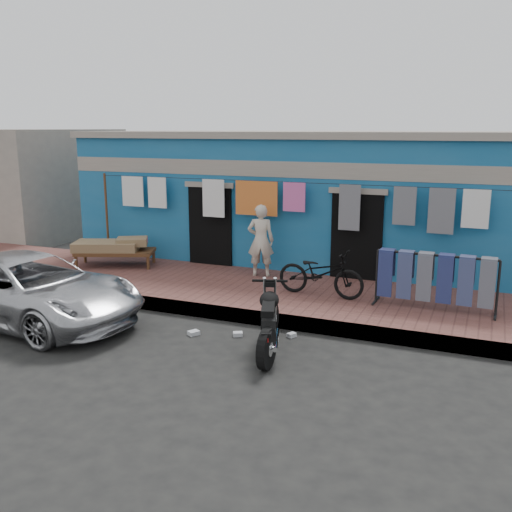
{
  "coord_description": "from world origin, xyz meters",
  "views": [
    {
      "loc": [
        3.91,
        -7.4,
        3.44
      ],
      "look_at": [
        0.0,
        2.0,
        1.15
      ],
      "focal_mm": 40.0,
      "sensor_mm": 36.0,
      "label": 1
    }
  ],
  "objects": [
    {
      "name": "jeans_rack",
      "position": [
        3.09,
        2.92,
        0.78
      ],
      "size": [
        2.22,
        0.57,
        1.06
      ],
      "primitive_type": null,
      "rotation": [
        0.0,
        0.0,
        -0.03
      ],
      "color": "black",
      "rests_on": "sidewalk"
    },
    {
      "name": "curb",
      "position": [
        0.0,
        1.55,
        0.12
      ],
      "size": [
        28.0,
        0.1,
        0.25
      ],
      "primitive_type": "cube",
      "color": "gray",
      "rests_on": "ground"
    },
    {
      "name": "car",
      "position": [
        -3.65,
        0.15,
        0.63
      ],
      "size": [
        4.63,
        2.44,
        1.26
      ],
      "primitive_type": "imported",
      "rotation": [
        0.0,
        0.0,
        1.48
      ],
      "color": "silver",
      "rests_on": "ground"
    },
    {
      "name": "clothesline",
      "position": [
        -0.16,
        4.25,
        1.81
      ],
      "size": [
        10.06,
        0.06,
        2.1
      ],
      "color": "brown",
      "rests_on": "sidewalk"
    },
    {
      "name": "sidewalk",
      "position": [
        0.0,
        3.0,
        0.12
      ],
      "size": [
        28.0,
        3.0,
        0.25
      ],
      "primitive_type": "cube",
      "color": "brown",
      "rests_on": "ground"
    },
    {
      "name": "motorcycle",
      "position": [
        0.86,
        0.44,
        0.53
      ],
      "size": [
        1.57,
        1.98,
        1.05
      ],
      "primitive_type": null,
      "rotation": [
        0.0,
        0.0,
        0.33
      ],
      "color": "black",
      "rests_on": "ground"
    },
    {
      "name": "charpoy",
      "position": [
        -4.2,
        3.45,
        0.57
      ],
      "size": [
        2.5,
        2.19,
        0.64
      ],
      "primitive_type": null,
      "rotation": [
        0.0,
        0.0,
        0.38
      ],
      "color": "brown",
      "rests_on": "sidewalk"
    },
    {
      "name": "building",
      "position": [
        -0.0,
        6.99,
        1.69
      ],
      "size": [
        12.2,
        5.2,
        3.36
      ],
      "color": "#16588C",
      "rests_on": "ground"
    },
    {
      "name": "bicycle",
      "position": [
        0.97,
        2.93,
        0.8
      ],
      "size": [
        1.75,
        0.72,
        1.11
      ],
      "primitive_type": "imported",
      "rotation": [
        0.0,
        0.0,
        1.5
      ],
      "color": "black",
      "rests_on": "sidewalk"
    },
    {
      "name": "ground",
      "position": [
        0.0,
        0.0,
        0.0
      ],
      "size": [
        80.0,
        80.0,
        0.0
      ],
      "primitive_type": "plane",
      "color": "black",
      "rests_on": "ground"
    },
    {
      "name": "litter_a",
      "position": [
        0.13,
        0.89,
        0.03
      ],
      "size": [
        0.19,
        0.18,
        0.07
      ],
      "primitive_type": "cube",
      "rotation": [
        0.0,
        0.0,
        0.46
      ],
      "color": "silver",
      "rests_on": "ground"
    },
    {
      "name": "neighbor_left",
      "position": [
        -11.0,
        7.0,
        1.7
      ],
      "size": [
        6.0,
        5.0,
        3.4
      ],
      "primitive_type": "cube",
      "color": "#9E9384",
      "rests_on": "ground"
    },
    {
      "name": "litter_b",
      "position": [
        0.98,
        1.2,
        0.03
      ],
      "size": [
        0.16,
        0.17,
        0.07
      ],
      "primitive_type": "cube",
      "rotation": [
        0.0,
        0.0,
        1.08
      ],
      "color": "silver",
      "rests_on": "ground"
    },
    {
      "name": "litter_c",
      "position": [
        -0.59,
        0.66,
        0.04
      ],
      "size": [
        0.21,
        0.22,
        0.07
      ],
      "primitive_type": "cube",
      "rotation": [
        0.0,
        0.0,
        1.04
      ],
      "color": "silver",
      "rests_on": "ground"
    },
    {
      "name": "seated_person",
      "position": [
        -0.68,
        3.9,
        1.04
      ],
      "size": [
        0.65,
        0.52,
        1.59
      ],
      "primitive_type": "imported",
      "rotation": [
        0.0,
        0.0,
        3.42
      ],
      "color": "beige",
      "rests_on": "sidewalk"
    }
  ]
}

